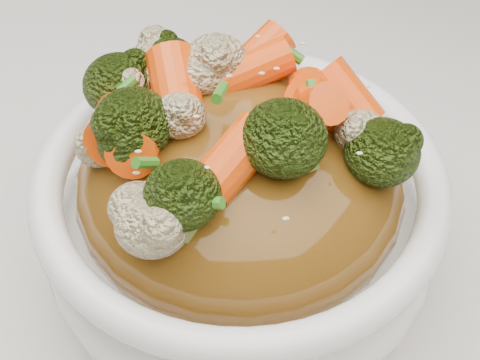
{
  "coord_description": "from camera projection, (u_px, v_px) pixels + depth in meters",
  "views": [
    {
      "loc": [
        0.03,
        -0.22,
        1.06
      ],
      "look_at": [
        0.04,
        0.01,
        0.82
      ],
      "focal_mm": 55.0,
      "sensor_mm": 36.0,
      "label": 1
    }
  ],
  "objects": [
    {
      "name": "tablecloth",
      "position": [
        176.0,
        305.0,
        0.4
      ],
      "size": [
        1.2,
        0.8,
        0.04
      ],
      "primitive_type": "cube",
      "color": "silver",
      "rests_on": "dining_table"
    },
    {
      "name": "bowl",
      "position": [
        240.0,
        220.0,
        0.36
      ],
      "size": [
        0.24,
        0.24,
        0.08
      ],
      "primitive_type": null,
      "rotation": [
        0.0,
        0.0,
        -0.32
      ],
      "color": "white",
      "rests_on": "tablecloth"
    },
    {
      "name": "sauce_base",
      "position": [
        240.0,
        184.0,
        0.34
      ],
      "size": [
        0.19,
        0.19,
        0.08
      ],
      "primitive_type": "ellipsoid",
      "rotation": [
        0.0,
        0.0,
        -0.32
      ],
      "color": "brown",
      "rests_on": "bowl"
    },
    {
      "name": "carrots",
      "position": [
        240.0,
        92.0,
        0.3
      ],
      "size": [
        0.19,
        0.19,
        0.04
      ],
      "primitive_type": null,
      "rotation": [
        0.0,
        0.0,
        -0.32
      ],
      "color": "#FF4D08",
      "rests_on": "sauce_base"
    },
    {
      "name": "broccoli",
      "position": [
        240.0,
        94.0,
        0.3
      ],
      "size": [
        0.19,
        0.19,
        0.04
      ],
      "primitive_type": null,
      "rotation": [
        0.0,
        0.0,
        -0.32
      ],
      "color": "black",
      "rests_on": "sauce_base"
    },
    {
      "name": "cauliflower",
      "position": [
        240.0,
        97.0,
        0.3
      ],
      "size": [
        0.19,
        0.19,
        0.03
      ],
      "primitive_type": null,
      "rotation": [
        0.0,
        0.0,
        -0.32
      ],
      "color": "beige",
      "rests_on": "sauce_base"
    },
    {
      "name": "scallions",
      "position": [
        240.0,
        90.0,
        0.3
      ],
      "size": [
        0.15,
        0.15,
        0.02
      ],
      "primitive_type": null,
      "rotation": [
        0.0,
        0.0,
        -0.32
      ],
      "color": "#30741A",
      "rests_on": "sauce_base"
    },
    {
      "name": "sesame_seeds",
      "position": [
        240.0,
        90.0,
        0.3
      ],
      "size": [
        0.17,
        0.17,
        0.01
      ],
      "primitive_type": null,
      "rotation": [
        0.0,
        0.0,
        -0.32
      ],
      "color": "beige",
      "rests_on": "sauce_base"
    }
  ]
}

